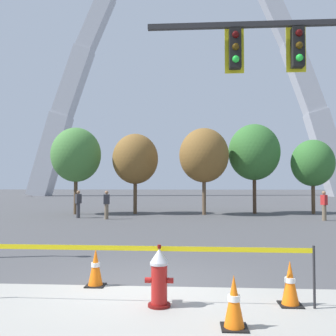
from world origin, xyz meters
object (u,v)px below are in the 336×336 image
object	(u,v)px
pedestrian_walking_right	(324,205)
traffic_cone_by_hydrant	(96,268)
pedestrian_walking_left	(78,204)
pedestrian_standing_center	(107,205)
traffic_cone_mid_sidewalk	(290,283)
monument_arch	(186,69)
fire_hydrant	(159,277)
traffic_cone_curb_edge	(234,302)

from	to	relation	value
pedestrian_walking_right	traffic_cone_by_hydrant	bearing A→B (deg)	-124.06
pedestrian_walking_left	pedestrian_standing_center	size ratio (longest dim) A/B	1.00
traffic_cone_by_hydrant	traffic_cone_mid_sidewalk	xyz separation A→B (m)	(3.44, -0.91, 0.00)
monument_arch	pedestrian_standing_center	distance (m)	43.39
traffic_cone_by_hydrant	pedestrian_walking_left	xyz separation A→B (m)	(-4.72, 13.96, 0.46)
traffic_cone_by_hydrant	monument_arch	bearing A→B (deg)	88.93
traffic_cone_by_hydrant	pedestrian_walking_right	bearing A→B (deg)	55.94
monument_arch	pedestrian_walking_right	bearing A→B (deg)	-78.25
pedestrian_walking_left	pedestrian_walking_right	bearing A→B (deg)	-2.99
monument_arch	pedestrian_walking_right	xyz separation A→B (m)	(8.00, -38.44, -19.78)
fire_hydrant	pedestrian_walking_left	bearing A→B (deg)	111.89
traffic_cone_by_hydrant	pedestrian_walking_right	xyz separation A→B (m)	(8.96, 13.25, 0.46)
pedestrian_standing_center	traffic_cone_curb_edge	bearing A→B (deg)	-70.71
fire_hydrant	monument_arch	bearing A→B (deg)	90.40
traffic_cone_by_hydrant	pedestrian_standing_center	world-z (taller)	pedestrian_standing_center
traffic_cone_by_hydrant	traffic_cone_curb_edge	distance (m)	3.10
monument_arch	pedestrian_walking_right	world-z (taller)	monument_arch
traffic_cone_by_hydrant	monument_arch	size ratio (longest dim) A/B	0.01
pedestrian_standing_center	traffic_cone_by_hydrant	bearing A→B (deg)	-77.71
pedestrian_standing_center	traffic_cone_mid_sidewalk	bearing A→B (deg)	-65.93
fire_hydrant	pedestrian_walking_right	distance (m)	16.24
traffic_cone_mid_sidewalk	pedestrian_standing_center	world-z (taller)	pedestrian_standing_center
traffic_cone_by_hydrant	pedestrian_walking_left	world-z (taller)	pedestrian_walking_left
fire_hydrant	pedestrian_walking_right	size ratio (longest dim) A/B	0.62
monument_arch	fire_hydrant	bearing A→B (deg)	-89.60
traffic_cone_mid_sidewalk	traffic_cone_curb_edge	size ratio (longest dim) A/B	1.00
pedestrian_standing_center	monument_arch	bearing A→B (deg)	84.28
monument_arch	pedestrian_standing_center	xyz separation A→B (m)	(-3.85, -38.42, -19.78)
fire_hydrant	traffic_cone_mid_sidewalk	size ratio (longest dim) A/B	1.36
traffic_cone_by_hydrant	traffic_cone_mid_sidewalk	size ratio (longest dim) A/B	1.00
traffic_cone_by_hydrant	pedestrian_standing_center	size ratio (longest dim) A/B	0.46
traffic_cone_by_hydrant	traffic_cone_curb_edge	world-z (taller)	same
traffic_cone_curb_edge	pedestrian_walking_right	distance (m)	16.52
pedestrian_walking_right	pedestrian_walking_left	bearing A→B (deg)	177.01
traffic_cone_curb_edge	pedestrian_walking_right	xyz separation A→B (m)	(6.53, 15.17, 0.46)
traffic_cone_by_hydrant	traffic_cone_curb_edge	size ratio (longest dim) A/B	1.00
traffic_cone_by_hydrant	pedestrian_standing_center	distance (m)	13.59
traffic_cone_curb_edge	pedestrian_walking_left	bearing A→B (deg)	114.21
traffic_cone_mid_sidewalk	monument_arch	bearing A→B (deg)	92.70
traffic_cone_by_hydrant	pedestrian_walking_right	world-z (taller)	pedestrian_walking_right
fire_hydrant	traffic_cone_by_hydrant	bearing A→B (deg)	140.68
fire_hydrant	traffic_cone_curb_edge	xyz separation A→B (m)	(1.10, -0.83, -0.11)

